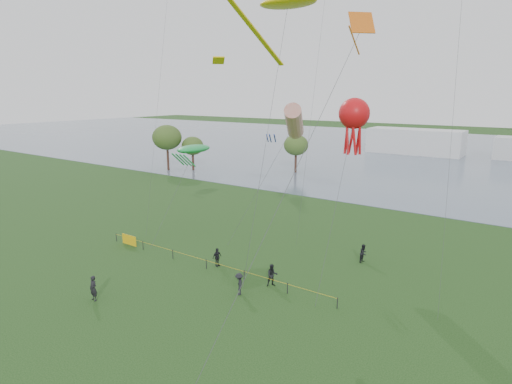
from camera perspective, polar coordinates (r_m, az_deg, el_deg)
The scene contains 15 objects.
ground_plane at distance 25.39m, azimuth -14.15°, elevation -22.32°, with size 400.00×400.00×0.00m, color #163410.
lake at distance 115.16m, azimuth 26.75°, elevation 4.41°, with size 400.00×120.00×0.08m, color slate.
pavilion_left at distance 112.30m, azimuth 20.44°, elevation 6.33°, with size 22.00×8.00×6.00m, color silver.
trees at distance 81.74m, azimuth -6.45°, elevation 6.72°, with size 26.39×17.02×8.68m.
fence at distance 40.94m, azimuth -13.13°, elevation -7.28°, with size 24.07×0.07×1.05m.
spectator_a at distance 33.50m, azimuth 2.17°, elevation -11.02°, with size 0.85×0.67×1.76m, color black.
spectator_b at distance 32.20m, azimuth -2.27°, elevation -12.15°, with size 1.08×0.62×1.67m, color black.
spectator_c at distance 37.23m, azimuth -5.21°, elevation -8.65°, with size 0.95×0.39×1.62m, color black.
spectator_f at distance 33.39m, azimuth -20.87°, elevation -11.92°, with size 0.67×0.44×1.85m, color black.
spectator_g at distance 39.06m, azimuth 14.14°, elevation -7.93°, with size 0.80×0.62×1.64m, color black.
kite_stingray at distance 34.08m, azimuth 4.10°, elevation 23.73°, with size 4.60×9.91×21.33m.
kite_windsock at distance 41.60m, azimuth 5.10°, elevation 9.33°, with size 6.09×7.54×13.73m.
kite_creature at distance 46.49m, azimuth -8.34°, elevation 5.68°, with size 2.46×9.79×9.15m.
kite_octopus at distance 31.42m, azimuth 12.95°, elevation 10.03°, with size 2.19×5.53×14.24m.
kite_delta at distance 24.16m, azimuth 12.64°, elevation 18.63°, with size 1.91×16.36×18.82m.
Camera 1 is at (16.19, -13.09, 14.53)m, focal length 30.00 mm.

